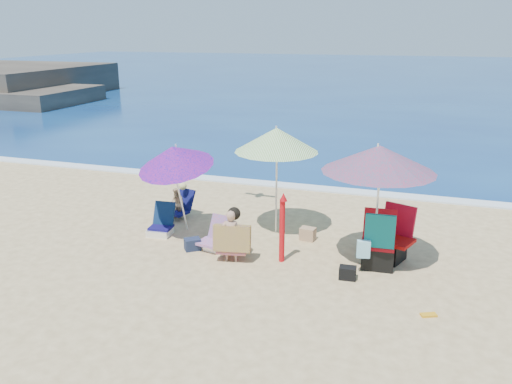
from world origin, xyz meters
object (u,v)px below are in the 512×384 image
(furled_umbrella, at_px, (282,224))
(camp_chair_left, at_px, (390,244))
(camp_chair_right, at_px, (378,247))
(umbrella_turquoise, at_px, (379,159))
(person_left, at_px, (179,203))
(chair_navy, at_px, (161,226))
(person_center, at_px, (232,236))
(umbrella_blue, at_px, (174,157))
(chair_rainbow, at_px, (217,241))
(umbrella_striped, at_px, (277,140))

(furled_umbrella, relative_size, camp_chair_left, 1.28)
(camp_chair_left, relative_size, camp_chair_right, 0.97)
(umbrella_turquoise, bearing_deg, camp_chair_right, -39.60)
(furled_umbrella, bearing_deg, person_left, 152.53)
(chair_navy, relative_size, person_center, 0.64)
(chair_navy, xyz_separation_m, person_left, (-0.07, 0.99, 0.20))
(umbrella_blue, bearing_deg, person_left, 115.01)
(umbrella_turquoise, xyz_separation_m, person_center, (-2.55, -0.65, -1.55))
(umbrella_turquoise, height_order, chair_rainbow, umbrella_turquoise)
(chair_rainbow, height_order, camp_chair_right, camp_chair_right)
(person_center, height_order, person_left, person_center)
(umbrella_striped, bearing_deg, umbrella_blue, -153.89)
(chair_navy, relative_size, camp_chair_right, 0.60)
(camp_chair_right, xyz_separation_m, person_left, (-4.64, 1.20, -0.02))
(person_center, bearing_deg, chair_rainbow, 138.40)
(umbrella_turquoise, relative_size, person_left, 2.82)
(chair_rainbow, bearing_deg, camp_chair_left, 9.65)
(umbrella_blue, distance_m, person_left, 1.79)
(camp_chair_left, bearing_deg, chair_navy, -177.55)
(umbrella_blue, bearing_deg, umbrella_striped, 26.11)
(furled_umbrella, relative_size, chair_navy, 2.09)
(umbrella_blue, height_order, chair_navy, umbrella_blue)
(umbrella_blue, bearing_deg, camp_chair_right, -2.39)
(umbrella_blue, height_order, camp_chair_right, umbrella_blue)
(umbrella_striped, height_order, chair_rainbow, umbrella_striped)
(umbrella_turquoise, xyz_separation_m, umbrella_blue, (-4.06, 0.09, -0.29))
(umbrella_striped, height_order, chair_navy, umbrella_striped)
(umbrella_striped, bearing_deg, chair_rainbow, -124.71)
(umbrella_turquoise, relative_size, camp_chair_right, 2.11)
(umbrella_striped, distance_m, chair_navy, 3.10)
(chair_rainbow, bearing_deg, umbrella_blue, 162.76)
(furled_umbrella, bearing_deg, chair_rainbow, 173.52)
(furled_umbrella, relative_size, person_center, 1.33)
(camp_chair_right, bearing_deg, chair_navy, 177.30)
(camp_chair_right, bearing_deg, person_center, -167.89)
(person_center, distance_m, person_left, 2.67)
(umbrella_blue, distance_m, chair_navy, 1.63)
(chair_navy, distance_m, person_left, 1.01)
(furled_umbrella, bearing_deg, camp_chair_right, 9.87)
(person_center, bearing_deg, camp_chair_left, 19.17)
(chair_navy, bearing_deg, umbrella_turquoise, -1.68)
(umbrella_blue, xyz_separation_m, person_center, (1.51, -0.74, -1.26))
(chair_navy, height_order, camp_chair_right, camp_chair_right)
(umbrella_turquoise, bearing_deg, person_left, 166.14)
(person_left, bearing_deg, chair_navy, -86.14)
(umbrella_striped, xyz_separation_m, furled_umbrella, (0.53, -1.40, -1.29))
(furled_umbrella, height_order, camp_chair_right, furled_umbrella)
(camp_chair_left, height_order, person_left, camp_chair_left)
(umbrella_turquoise, distance_m, camp_chair_left, 1.78)
(camp_chair_right, relative_size, person_center, 1.07)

